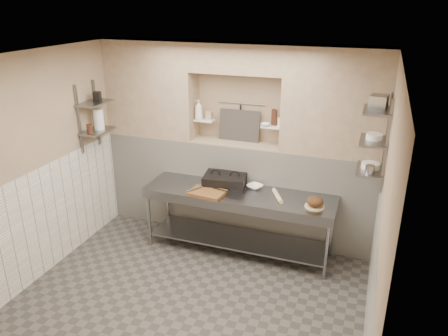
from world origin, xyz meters
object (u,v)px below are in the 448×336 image
at_px(rolling_pin, 277,196).
at_px(bottle_soap, 199,110).
at_px(jug_left, 99,119).
at_px(prep_table, 238,210).
at_px(bread_loaf, 315,201).
at_px(bowl_alcove, 265,125).
at_px(mixing_bowl, 255,187).
at_px(cutting_board, 207,193).
at_px(panini_press, 225,180).

height_order(rolling_pin, bottle_soap, bottle_soap).
distance_m(rolling_pin, jug_left, 2.71).
bearing_deg(prep_table, bottle_soap, 146.11).
bearing_deg(bread_loaf, prep_table, 175.37).
height_order(rolling_pin, bowl_alcove, bowl_alcove).
relative_size(mixing_bowl, rolling_pin, 0.53).
relative_size(prep_table, cutting_board, 5.54).
height_order(bread_loaf, bottle_soap, bottle_soap).
distance_m(panini_press, rolling_pin, 0.80).
xyz_separation_m(rolling_pin, bread_loaf, (0.50, -0.11, 0.05)).
bearing_deg(bread_loaf, panini_press, 168.61).
relative_size(bread_loaf, jug_left, 0.73).
distance_m(cutting_board, jug_left, 1.87).
height_order(prep_table, bottle_soap, bottle_soap).
distance_m(bread_loaf, bowl_alcove, 1.27).
xyz_separation_m(prep_table, bottle_soap, (-0.78, 0.52, 1.21)).
relative_size(panini_press, bowl_alcove, 5.05).
xyz_separation_m(cutting_board, mixing_bowl, (0.55, 0.40, 0.00)).
height_order(panini_press, cutting_board, panini_press).
height_order(bottle_soap, jug_left, bottle_soap).
bearing_deg(bowl_alcove, mixing_bowl, -97.06).
bearing_deg(prep_table, jug_left, -177.73).
relative_size(prep_table, rolling_pin, 6.71).
relative_size(prep_table, mixing_bowl, 12.62).
height_order(mixing_bowl, bread_loaf, bread_loaf).
xyz_separation_m(prep_table, bowl_alcove, (0.20, 0.52, 1.09)).
xyz_separation_m(rolling_pin, bowl_alcove, (-0.33, 0.50, 0.80)).
relative_size(panini_press, bottle_soap, 2.21).
bearing_deg(mixing_bowl, prep_table, -126.60).
bearing_deg(bowl_alcove, jug_left, -165.06).
bearing_deg(jug_left, mixing_bowl, 7.73).
height_order(bread_loaf, jug_left, jug_left).
bearing_deg(bread_loaf, rolling_pin, 168.17).
bearing_deg(cutting_board, bottle_soap, 119.07).
relative_size(panini_press, rolling_pin, 1.63).
bearing_deg(jug_left, panini_press, 8.12).
distance_m(prep_table, bread_loaf, 1.09).
bearing_deg(mixing_bowl, cutting_board, -143.87).
distance_m(panini_press, bottle_soap, 1.08).
bearing_deg(cutting_board, jug_left, 176.56).
height_order(panini_press, bowl_alcove, bowl_alcove).
distance_m(prep_table, mixing_bowl, 0.39).
relative_size(cutting_board, bowl_alcove, 3.75).
bearing_deg(mixing_bowl, bowl_alcove, 82.94).
height_order(cutting_board, jug_left, jug_left).
distance_m(prep_table, cutting_board, 0.51).
bearing_deg(bowl_alcove, bread_loaf, -36.09).
bearing_deg(prep_table, mixing_bowl, 53.40).
distance_m(mixing_bowl, bowl_alcove, 0.86).
relative_size(prep_table, panini_press, 4.11).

